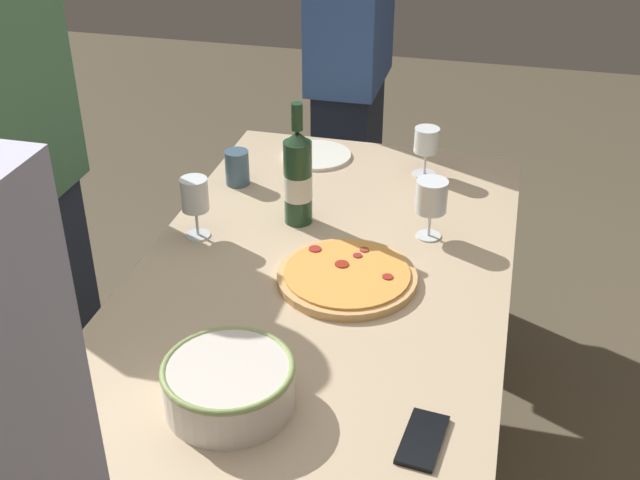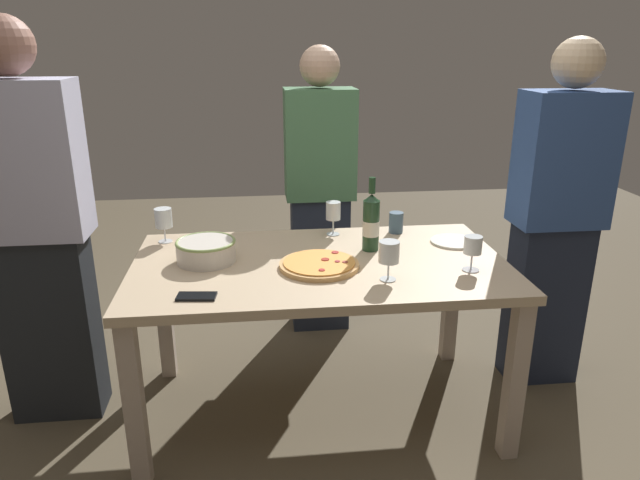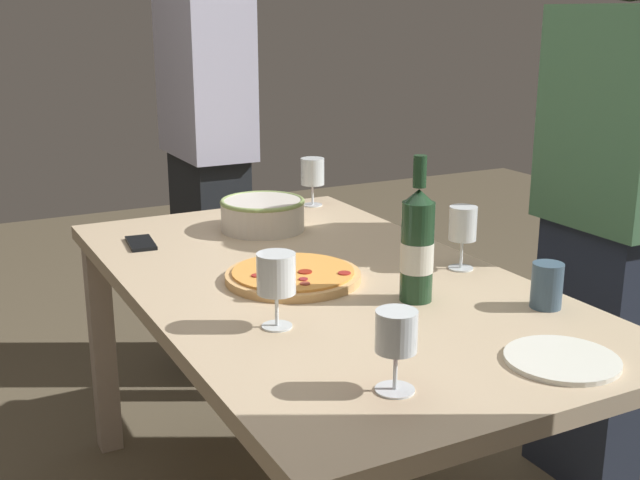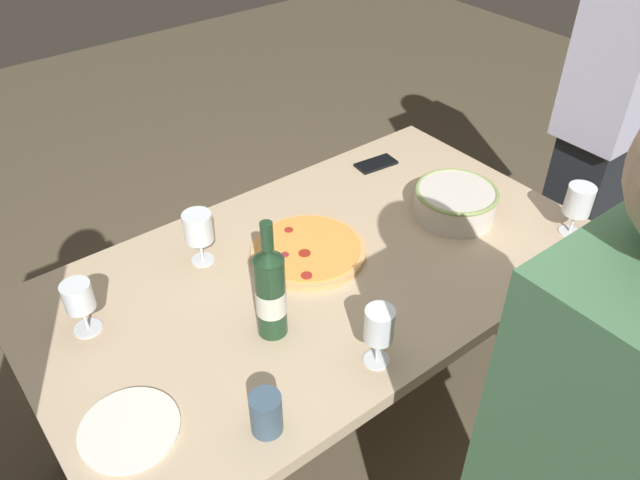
% 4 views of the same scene
% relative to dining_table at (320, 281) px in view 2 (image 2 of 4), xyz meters
% --- Properties ---
extents(ground_plane, '(8.00, 8.00, 0.00)m').
position_rel_dining_table_xyz_m(ground_plane, '(0.00, 0.00, -0.66)').
color(ground_plane, brown).
extents(dining_table, '(1.60, 0.90, 0.75)m').
position_rel_dining_table_xyz_m(dining_table, '(0.00, 0.00, 0.00)').
color(dining_table, '#C8AF8B').
rests_on(dining_table, ground).
extents(pizza, '(0.33, 0.33, 0.03)m').
position_rel_dining_table_xyz_m(pizza, '(-0.01, -0.07, 0.11)').
color(pizza, '#DFA968').
rests_on(pizza, dining_table).
extents(serving_bowl, '(0.26, 0.26, 0.09)m').
position_rel_dining_table_xyz_m(serving_bowl, '(-0.48, 0.06, 0.14)').
color(serving_bowl, silver).
rests_on(serving_bowl, dining_table).
extents(wine_bottle, '(0.08, 0.08, 0.34)m').
position_rel_dining_table_xyz_m(wine_bottle, '(0.24, 0.12, 0.22)').
color(wine_bottle, '#1F3F25').
rests_on(wine_bottle, dining_table).
extents(wine_glass_near_pizza, '(0.08, 0.08, 0.16)m').
position_rel_dining_table_xyz_m(wine_glass_near_pizza, '(-0.70, 0.34, 0.20)').
color(wine_glass_near_pizza, white).
rests_on(wine_glass_near_pizza, dining_table).
extents(wine_glass_by_bottle, '(0.07, 0.07, 0.16)m').
position_rel_dining_table_xyz_m(wine_glass_by_bottle, '(0.10, 0.35, 0.20)').
color(wine_glass_by_bottle, white).
rests_on(wine_glass_by_bottle, dining_table).
extents(wine_glass_far_left, '(0.08, 0.08, 0.16)m').
position_rel_dining_table_xyz_m(wine_glass_far_left, '(0.25, -0.23, 0.21)').
color(wine_glass_far_left, white).
rests_on(wine_glass_far_left, dining_table).
extents(wine_glass_far_right, '(0.07, 0.07, 0.15)m').
position_rel_dining_table_xyz_m(wine_glass_far_right, '(0.61, -0.17, 0.20)').
color(wine_glass_far_right, white).
rests_on(wine_glass_far_right, dining_table).
extents(cup_amber, '(0.07, 0.07, 0.10)m').
position_rel_dining_table_xyz_m(cup_amber, '(0.42, 0.35, 0.14)').
color(cup_amber, '#3F596E').
rests_on(cup_amber, dining_table).
extents(side_plate, '(0.22, 0.22, 0.01)m').
position_rel_dining_table_xyz_m(side_plate, '(0.65, 0.17, 0.10)').
color(side_plate, white).
rests_on(side_plate, dining_table).
extents(cell_phone, '(0.15, 0.09, 0.01)m').
position_rel_dining_table_xyz_m(cell_phone, '(-0.49, -0.32, 0.10)').
color(cell_phone, black).
rests_on(cell_phone, dining_table).
extents(person_host, '(0.45, 0.24, 1.75)m').
position_rel_dining_table_xyz_m(person_host, '(-1.20, 0.14, 0.23)').
color(person_host, black).
rests_on(person_host, ground).
extents(person_guest_left, '(0.41, 0.24, 1.67)m').
position_rel_dining_table_xyz_m(person_guest_left, '(1.15, 0.18, 0.19)').
color(person_guest_left, '#1D2437').
rests_on(person_guest_left, ground).
extents(person_guest_right, '(0.39, 0.24, 1.63)m').
position_rel_dining_table_xyz_m(person_guest_right, '(0.10, 0.87, 0.17)').
color(person_guest_right, '#212838').
rests_on(person_guest_right, ground).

